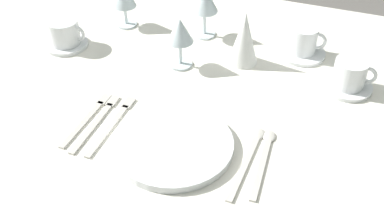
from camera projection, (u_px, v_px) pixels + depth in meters
The scene contains 16 objects.
dining_table at pixel (194, 111), 1.27m from camera, with size 1.80×1.11×0.74m.
dinner_plate at pixel (173, 145), 1.04m from camera, with size 0.26×0.26×0.02m, color white.
fork_outer at pixel (113, 123), 1.11m from camera, with size 0.02×0.22×0.00m.
fork_inner at pixel (98, 121), 1.12m from camera, with size 0.02×0.21×0.00m.
fork_salad at pixel (88, 117), 1.13m from camera, with size 0.02×0.21×0.00m.
spoon_soup at pixel (250, 154), 1.03m from camera, with size 0.03×0.23×0.01m.
spoon_dessert at pixel (264, 155), 1.03m from camera, with size 0.03×0.21×0.01m.
saucer_left at pixel (301, 53), 1.34m from camera, with size 0.13×0.13×0.01m, color white.
coffee_cup_left at pixel (304, 40), 1.31m from camera, with size 0.10×0.07×0.07m.
saucer_right at pixel (66, 44), 1.37m from camera, with size 0.12×0.12×0.01m, color white.
coffee_cup_right at pixel (64, 32), 1.35m from camera, with size 0.11×0.09×0.07m.
saucer_far at pixel (347, 86), 1.22m from camera, with size 0.13×0.13×0.01m, color white.
coffee_cup_far at pixel (351, 73), 1.19m from camera, with size 0.11×0.08×0.07m.
wine_glass_left at pixel (205, 1), 1.35m from camera, with size 0.08×0.08×0.15m.
wine_glass_right at pixel (180, 33), 1.24m from camera, with size 0.07×0.07×0.14m.
napkin_folded at pixel (244, 38), 1.26m from camera, with size 0.08×0.08×0.15m, color white.
Camera 1 is at (0.33, -0.92, 1.47)m, focal length 45.03 mm.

